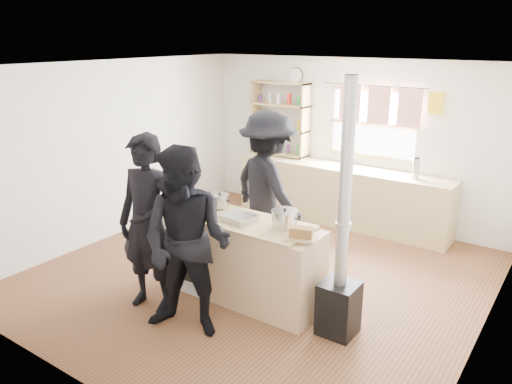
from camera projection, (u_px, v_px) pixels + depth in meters
ground at (259, 275)px, 6.13m from camera, size 5.00×5.00×0.01m
back_counter at (340, 195)px, 7.73m from camera, size 3.40×0.55×0.90m
shelving_unit at (280, 118)px, 8.16m from camera, size 1.00×0.28×1.20m
thermos at (416, 168)px, 6.94m from camera, size 0.10×0.10×0.28m
cooking_island at (242, 259)px, 5.48m from camera, size 1.97×0.64×0.93m
skillet_greens at (183, 206)px, 5.67m from camera, size 0.28×0.28×0.05m
roast_tray at (239, 218)px, 5.29m from camera, size 0.37×0.32×0.07m
stockpot_stove at (220, 201)px, 5.69m from camera, size 0.22×0.22×0.18m
stockpot_counter at (285, 219)px, 5.11m from camera, size 0.27×0.27×0.21m
bread_board at (301, 234)px, 4.81m from camera, size 0.33×0.28×0.12m
flue_heater at (341, 273)px, 4.76m from camera, size 0.35×0.35×2.50m
person_near_left at (148, 224)px, 5.16m from camera, size 0.75×0.56×1.90m
person_near_right at (187, 244)px, 4.70m from camera, size 1.07×0.93×1.87m
person_far at (268, 189)px, 6.23m from camera, size 1.45×1.16×1.96m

